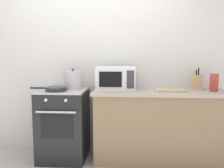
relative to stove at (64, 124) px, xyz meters
name	(u,v)px	position (x,y,z in m)	size (l,w,h in m)	color
back_wall	(115,63)	(0.65, 0.37, 0.79)	(4.40, 0.10, 2.50)	silver
lower_cabinet_right	(159,127)	(1.25, 0.02, -0.02)	(1.64, 0.56, 0.88)	#8C7051
countertop_right	(160,92)	(1.25, 0.02, 0.44)	(1.70, 0.60, 0.04)	#ADA393
stove	(64,124)	(0.00, 0.00, 0.00)	(0.60, 0.64, 0.92)	black
stock_pot	(73,80)	(0.11, 0.10, 0.58)	(0.33, 0.25, 0.27)	silver
frying_pan	(56,89)	(-0.06, -0.12, 0.48)	(0.46, 0.26, 0.05)	#28282B
microwave	(116,78)	(0.69, 0.08, 0.61)	(0.50, 0.37, 0.30)	white
cutting_board	(170,90)	(1.37, 0.00, 0.47)	(0.36, 0.26, 0.02)	tan
knife_block	(197,82)	(1.74, 0.14, 0.56)	(0.13, 0.10, 0.28)	tan
pasta_box	(214,83)	(1.90, -0.03, 0.57)	(0.08, 0.08, 0.22)	#B73D33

